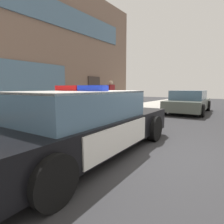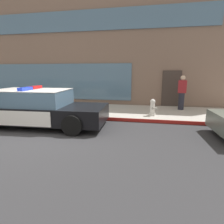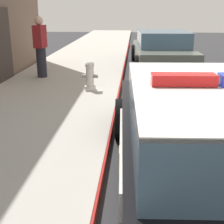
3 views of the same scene
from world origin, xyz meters
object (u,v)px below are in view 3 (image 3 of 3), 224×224
Objects in this scene: fire_hydrant at (90,76)px; pedestrian_on_sidewalk at (40,47)px; car_down_street at (162,50)px; police_cruiser at (207,144)px.

pedestrian_on_sidewalk reaches higher than fire_hydrant.
car_down_street is (4.12, -2.06, 0.13)m from fire_hydrant.
fire_hydrant is 4.61m from car_down_street.
fire_hydrant is at bearing -33.35° from pedestrian_on_sidewalk.
police_cruiser is 3.08× the size of pedestrian_on_sidewalk.
car_down_street is (8.50, -0.16, -0.05)m from police_cruiser.
police_cruiser is 1.15× the size of car_down_street.
police_cruiser reaches higher than fire_hydrant.
car_down_street is at bearing -26.57° from fire_hydrant.
police_cruiser is 7.25× the size of fire_hydrant.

